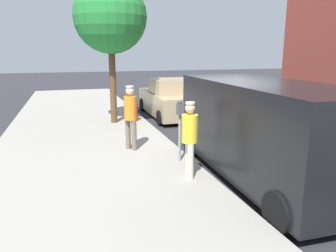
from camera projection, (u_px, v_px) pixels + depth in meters
The scene contains 9 objects.
ground_plane at pixel (217, 153), 8.99m from camera, with size 80.00×80.00×0.00m, color #2D2D33.
sidewalk_slab at pixel (89, 163), 7.95m from camera, with size 5.00×32.00×0.15m, color #9E998E.
parking_meter_near at pixel (180, 120), 7.68m from camera, with size 0.14×0.18×1.52m.
pedestrian_in_orange at pixel (130, 113), 8.61m from camera, with size 0.34×0.34×1.75m.
pedestrian_in_yellow at pixel (190, 135), 6.66m from camera, with size 0.34×0.36×1.63m.
parked_van at pixel (264, 128), 6.97m from camera, with size 2.27×5.26×2.15m.
parked_sedan_behind at pixel (170, 100), 13.94m from camera, with size 2.01×4.43×1.65m.
street_tree at pixel (110, 17), 11.39m from camera, with size 2.61×2.61×5.15m.
fire_hydrant at pixel (135, 110), 12.41m from camera, with size 0.24×0.24×0.86m.
Camera 1 is at (3.87, 7.79, 2.76)m, focal length 34.29 mm.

